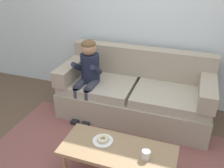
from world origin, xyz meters
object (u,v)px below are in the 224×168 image
(donut, at_px, (103,139))
(couch, at_px, (135,93))
(toy_controller, at_px, (153,159))
(mug, at_px, (146,155))
(coffee_table, at_px, (118,152))
(person_child, at_px, (88,72))

(donut, bearing_deg, couch, 88.14)
(donut, distance_m, toy_controller, 0.70)
(couch, height_order, mug, couch)
(toy_controller, bearing_deg, donut, -177.84)
(coffee_table, distance_m, toy_controller, 0.58)
(couch, height_order, coffee_table, couch)
(coffee_table, xyz_separation_m, person_child, (-0.77, 1.01, 0.31))
(couch, bearing_deg, mug, -71.24)
(couch, relative_size, toy_controller, 9.12)
(person_child, distance_m, mug, 1.50)
(person_child, height_order, donut, person_child)
(donut, relative_size, mug, 1.33)
(couch, bearing_deg, coffee_table, -83.38)
(couch, xyz_separation_m, coffee_table, (0.14, -1.22, 0.02))
(coffee_table, bearing_deg, couch, 96.62)
(toy_controller, bearing_deg, couch, 86.83)
(coffee_table, bearing_deg, person_child, 127.14)
(couch, distance_m, mug, 1.32)
(coffee_table, relative_size, mug, 12.60)
(person_child, bearing_deg, toy_controller, -31.03)
(donut, relative_size, toy_controller, 0.53)
(coffee_table, distance_m, mug, 0.30)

